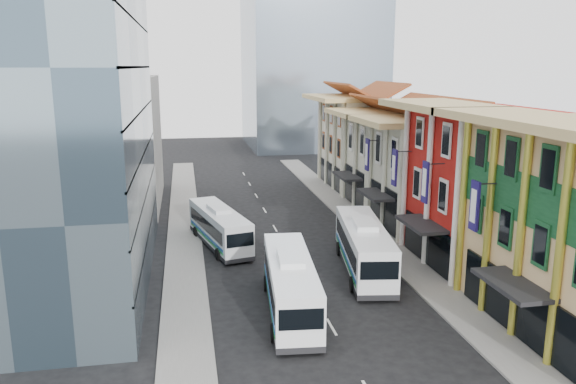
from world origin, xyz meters
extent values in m
cube|color=slate|center=(8.50, 22.00, 0.07)|extent=(3.00, 90.00, 0.15)
cube|color=slate|center=(-8.50, 22.00, 0.07)|extent=(3.00, 90.00, 0.15)
cube|color=#B01A13|center=(14.00, 17.00, 6.00)|extent=(8.00, 10.00, 12.00)
cube|color=beige|center=(14.00, 26.50, 5.00)|extent=(8.00, 9.00, 10.00)
cube|color=beige|center=(14.00, 35.50, 5.00)|extent=(8.00, 9.00, 10.00)
cube|color=beige|center=(14.00, 46.00, 5.50)|extent=(8.00, 12.00, 11.00)
cube|color=#405566|center=(-17.00, 19.00, 15.00)|extent=(12.00, 26.00, 30.00)
cube|color=gray|center=(-16.00, 42.00, 7.00)|extent=(10.00, 18.00, 14.00)
camera|label=1|loc=(-8.11, -21.62, 15.07)|focal=35.00mm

